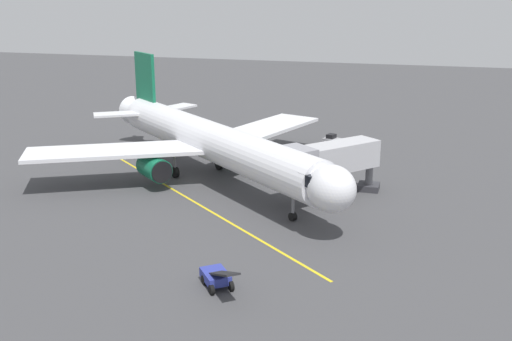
# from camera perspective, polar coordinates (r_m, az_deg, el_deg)

# --- Properties ---
(ground_plane) EXTENTS (220.00, 220.00, 0.00)m
(ground_plane) POSITION_cam_1_polar(r_m,az_deg,el_deg) (61.64, -5.98, -0.92)
(ground_plane) COLOR #424244
(apron_lead_in_line) EXTENTS (30.81, 25.88, 0.01)m
(apron_lead_in_line) POSITION_cam_1_polar(r_m,az_deg,el_deg) (56.13, -6.27, -2.68)
(apron_lead_in_line) COLOR yellow
(apron_lead_in_line) RESTS_ON ground
(airplane) EXTENTS (33.72, 32.20, 11.50)m
(airplane) POSITION_cam_1_polar(r_m,az_deg,el_deg) (60.60, -4.36, 2.75)
(airplane) COLOR white
(airplane) RESTS_ON ground
(jet_bridge) EXTENTS (8.91, 10.00, 5.40)m
(jet_bridge) POSITION_cam_1_polar(r_m,az_deg,el_deg) (54.64, 6.44, 0.91)
(jet_bridge) COLOR #B7B7BC
(jet_bridge) RESTS_ON ground
(ground_crew_marshaller) EXTENTS (0.44, 0.47, 1.71)m
(ground_crew_marshaller) POSITION_cam_1_polar(r_m,az_deg,el_deg) (54.51, 8.41, -2.36)
(ground_crew_marshaller) COLOR #23232D
(ground_crew_marshaller) RESTS_ON ground
(tug_near_nose) EXTENTS (2.67, 2.19, 1.50)m
(tug_near_nose) POSITION_cam_1_polar(r_m,az_deg,el_deg) (75.28, 7.23, 2.78)
(tug_near_nose) COLOR #9E9EA3
(tug_near_nose) RESTS_ON ground
(belt_loader_portside) EXTENTS (3.80, 4.32, 2.32)m
(belt_loader_portside) POSITION_cam_1_polar(r_m,az_deg,el_deg) (39.61, -3.69, -9.92)
(belt_loader_portside) COLOR #2D3899
(belt_loader_portside) RESTS_ON ground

